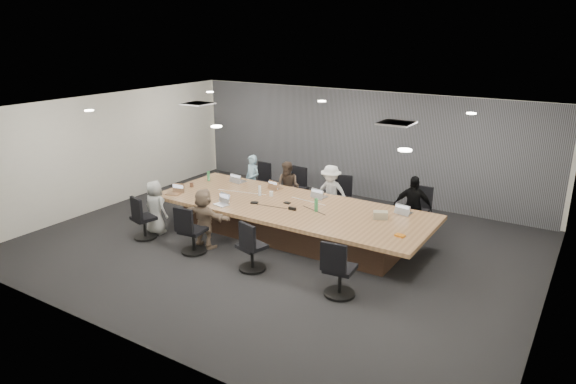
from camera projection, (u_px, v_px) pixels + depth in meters
The scene contains 39 objects.
floor at pixel (278, 245), 10.66m from camera, with size 10.00×8.00×0.00m, color black.
ceiling at pixel (277, 110), 9.81m from camera, with size 10.00×8.00×0.00m, color white.
wall_back at pixel (361, 144), 13.46m from camera, with size 10.00×2.80×0.00m, color beige.
wall_front at pixel (117, 251), 7.01m from camera, with size 10.00×2.80×0.00m, color beige.
wall_left at pixel (110, 150), 12.77m from camera, with size 8.00×2.80×0.00m, color beige.
wall_right at pixel (555, 231), 7.70m from camera, with size 8.00×2.80×0.00m, color beige.
curtain at pixel (360, 145), 13.39m from camera, with size 9.80×0.04×2.80m, color #595A60.
conference_table at pixel (290, 220), 10.94m from camera, with size 6.00×2.20×0.74m.
chair_0 at pixel (260, 186), 13.32m from camera, with size 0.51×0.51×0.76m, color black, non-canonical shape.
chair_1 at pixel (296, 192), 12.77m from camera, with size 0.55×0.55×0.82m, color black, non-canonical shape.
chair_2 at pixel (337, 201), 12.19m from camera, with size 0.51×0.51×0.75m, color black, non-canonical shape.
chair_3 at pixel (417, 215), 11.20m from camera, with size 0.56×0.56×0.82m, color black, non-canonical shape.
chair_4 at pixel (144, 222), 10.90m from camera, with size 0.51×0.51×0.76m, color black, non-canonical shape.
chair_5 at pixel (193, 234), 10.19m from camera, with size 0.53×0.53×0.79m, color black, non-canonical shape.
chair_6 at pixel (252, 250), 9.46m from camera, with size 0.53×0.53×0.78m, color black, non-canonical shape.
chair_7 at pixel (340, 273), 8.54m from camera, with size 0.56×0.56×0.83m, color black, non-canonical shape.
person_0 at pixel (252, 180), 12.96m from camera, with size 0.47×0.31×1.28m, color #85AFC6.
laptop_0 at pixel (239, 181), 12.48m from camera, with size 0.33×0.23×0.02m, color #B2B2B7.
person_1 at pixel (288, 187), 12.42m from camera, with size 0.61×0.47×1.25m, color #3E3126.
laptop_1 at pixel (276, 188), 11.94m from camera, with size 0.29×0.20×0.02m, color #8C6647.
person_2 at pixel (331, 193), 11.82m from camera, with size 0.86×0.49×1.33m, color silver.
laptop_2 at pixel (319, 196), 11.35m from camera, with size 0.33×0.23×0.02m, color #B2B2B7.
person_3 at pixel (412, 207), 10.83m from camera, with size 0.81×0.34×1.38m, color black.
laptop_3 at pixel (403, 212), 10.37m from camera, with size 0.32×0.22×0.02m, color #B2B2B7.
person_4 at pixel (155, 207), 11.12m from camera, with size 0.58×0.38×1.19m, color #9DA09D.
laptop_4 at pixel (173, 194), 11.51m from camera, with size 0.30×0.20×0.02m, color #8C6647.
person_5 at pixel (204, 218), 10.40m from camera, with size 1.16×0.37×1.25m, color #816A54.
laptop_5 at pixel (221, 205), 10.81m from camera, with size 0.31×0.21×0.02m, color #B2B2B7.
bottle_green_left at pixel (209, 176), 12.52m from camera, with size 0.07×0.07×0.24m, color #378A4D.
bottle_green_right at pixel (316, 205), 10.41m from camera, with size 0.08×0.08×0.27m, color #378A4D.
bottle_clear at pixel (260, 191), 11.40m from camera, with size 0.07×0.07×0.23m, color silver.
cup_white_far at pixel (271, 194), 11.38m from camera, with size 0.09×0.09×0.11m, color white.
cup_white_near at pixel (380, 215), 10.11m from camera, with size 0.08×0.08×0.09m, color white.
mug_brown at pixel (192, 185), 12.05m from camera, with size 0.09×0.09×0.10m, color brown.
mic_left at pixel (254, 203), 10.92m from camera, with size 0.15×0.10×0.03m, color black.
mic_right at pixel (287, 203), 10.91m from camera, with size 0.13×0.09×0.03m, color black.
stapler at pixel (292, 209), 10.51m from camera, with size 0.17×0.04×0.06m, color black.
canvas_bag at pixel (380, 215), 10.02m from camera, with size 0.28×0.17×0.15m, color tan.
snack_packet at pixel (400, 236), 9.18m from camera, with size 0.17×0.11×0.04m, color orange.
Camera 1 is at (5.40, -8.20, 4.30)m, focal length 32.00 mm.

